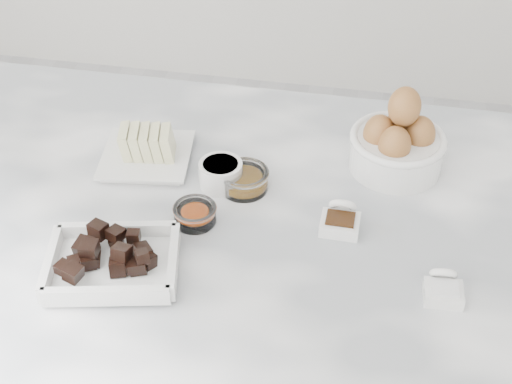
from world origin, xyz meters
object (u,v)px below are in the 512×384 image
at_px(zest_bowl, 195,213).
at_px(vanilla_spoon, 341,219).
at_px(chocolate_dish, 112,261).
at_px(salt_spoon, 443,288).
at_px(butter_plate, 144,149).
at_px(egg_bowl, 398,143).
at_px(honey_bowl, 244,179).
at_px(sugar_ramekin, 221,173).

xyz_separation_m(zest_bowl, vanilla_spoon, (0.22, 0.03, -0.00)).
relative_size(chocolate_dish, vanilla_spoon, 2.92).
bearing_deg(salt_spoon, zest_bowl, 167.37).
relative_size(zest_bowl, salt_spoon, 1.03).
bearing_deg(chocolate_dish, butter_plate, 98.13).
xyz_separation_m(chocolate_dish, zest_bowl, (0.09, 0.13, -0.01)).
height_order(egg_bowl, salt_spoon, egg_bowl).
bearing_deg(honey_bowl, butter_plate, 166.63).
bearing_deg(honey_bowl, salt_spoon, -29.38).
bearing_deg(chocolate_dish, zest_bowl, 55.68).
distance_m(butter_plate, zest_bowl, 0.19).
xyz_separation_m(sugar_ramekin, honey_bowl, (0.04, -0.00, -0.01)).
bearing_deg(vanilla_spoon, chocolate_dish, -152.96).
height_order(chocolate_dish, sugar_ramekin, chocolate_dish).
bearing_deg(egg_bowl, chocolate_dish, -139.57).
height_order(chocolate_dish, salt_spoon, chocolate_dish).
relative_size(sugar_ramekin, honey_bowl, 0.87).
distance_m(egg_bowl, vanilla_spoon, 0.19).
height_order(sugar_ramekin, salt_spoon, sugar_ramekin).
height_order(honey_bowl, vanilla_spoon, vanilla_spoon).
height_order(butter_plate, sugar_ramekin, butter_plate).
relative_size(egg_bowl, zest_bowl, 2.35).
bearing_deg(butter_plate, egg_bowl, 8.35).
relative_size(zest_bowl, vanilla_spoon, 0.95).
xyz_separation_m(honey_bowl, vanilla_spoon, (0.16, -0.06, -0.00)).
height_order(zest_bowl, vanilla_spoon, vanilla_spoon).
relative_size(chocolate_dish, butter_plate, 1.26).
distance_m(egg_bowl, honey_bowl, 0.26).
xyz_separation_m(butter_plate, honey_bowl, (0.18, -0.04, -0.00)).
relative_size(butter_plate, egg_bowl, 1.04).
bearing_deg(egg_bowl, vanilla_spoon, -113.99).
relative_size(butter_plate, zest_bowl, 2.45).
bearing_deg(vanilla_spoon, salt_spoon, -36.66).
height_order(vanilla_spoon, salt_spoon, vanilla_spoon).
bearing_deg(honey_bowl, chocolate_dish, -123.15).
distance_m(butter_plate, salt_spoon, 0.55).
bearing_deg(vanilla_spoon, egg_bowl, 66.01).
distance_m(zest_bowl, salt_spoon, 0.38).
bearing_deg(salt_spoon, honey_bowl, 150.62).
distance_m(sugar_ramekin, honey_bowl, 0.04).
relative_size(butter_plate, honey_bowl, 2.04).
bearing_deg(chocolate_dish, salt_spoon, 5.42).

